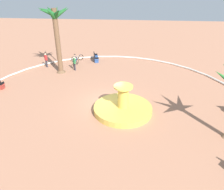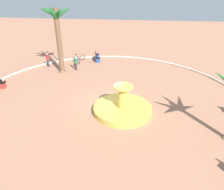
{
  "view_description": "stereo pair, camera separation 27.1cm",
  "coord_description": "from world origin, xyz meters",
  "px_view_note": "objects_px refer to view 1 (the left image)",
  "views": [
    {
      "loc": [
        -1.81,
        15.94,
        9.47
      ],
      "look_at": [
        -0.4,
        0.34,
        1.0
      ],
      "focal_mm": 35.49,
      "sensor_mm": 36.0,
      "label": 1
    },
    {
      "loc": [
        -2.08,
        15.92,
        9.47
      ],
      "look_at": [
        -0.4,
        0.34,
        1.0
      ],
      "focal_mm": 35.49,
      "sensor_mm": 36.0,
      "label": 2
    }
  ],
  "objects_px": {
    "bench_west": "(96,58)",
    "lamppost": "(58,44)",
    "bicycle_red_frame": "(76,63)",
    "person_cyclist_helmet": "(74,63)",
    "palm_tree_near_fountain": "(56,26)",
    "fountain": "(123,108)",
    "person_cyclist_photo": "(46,60)",
    "bicycle_by_lamppost": "(77,58)"
  },
  "relations": [
    {
      "from": "bicycle_red_frame",
      "to": "person_cyclist_helmet",
      "type": "bearing_deg",
      "value": 98.78
    },
    {
      "from": "person_cyclist_photo",
      "to": "fountain",
      "type": "bearing_deg",
      "value": 136.53
    },
    {
      "from": "lamppost",
      "to": "bicycle_by_lamppost",
      "type": "distance_m",
      "value": 3.06
    },
    {
      "from": "bicycle_red_frame",
      "to": "person_cyclist_photo",
      "type": "xyz_separation_m",
      "value": [
        3.27,
        0.79,
        0.54
      ]
    },
    {
      "from": "bicycle_red_frame",
      "to": "bicycle_by_lamppost",
      "type": "xyz_separation_m",
      "value": [
        0.19,
        -1.64,
        0.0
      ]
    },
    {
      "from": "lamppost",
      "to": "person_cyclist_photo",
      "type": "relative_size",
      "value": 2.53
    },
    {
      "from": "lamppost",
      "to": "bicycle_by_lamppost",
      "type": "relative_size",
      "value": 3.28
    },
    {
      "from": "palm_tree_near_fountain",
      "to": "lamppost",
      "type": "bearing_deg",
      "value": -71.22
    },
    {
      "from": "palm_tree_near_fountain",
      "to": "bicycle_by_lamppost",
      "type": "distance_m",
      "value": 6.08
    },
    {
      "from": "fountain",
      "to": "bicycle_red_frame",
      "type": "height_order",
      "value": "fountain"
    },
    {
      "from": "fountain",
      "to": "person_cyclist_photo",
      "type": "xyz_separation_m",
      "value": [
        9.33,
        -8.84,
        0.61
      ]
    },
    {
      "from": "lamppost",
      "to": "bicycle_by_lamppost",
      "type": "bearing_deg",
      "value": -145.12
    },
    {
      "from": "bicycle_red_frame",
      "to": "lamppost",
      "type": "bearing_deg",
      "value": -9.76
    },
    {
      "from": "palm_tree_near_fountain",
      "to": "person_cyclist_helmet",
      "type": "xyz_separation_m",
      "value": [
        -1.41,
        -0.71,
        -4.12
      ]
    },
    {
      "from": "palm_tree_near_fountain",
      "to": "bench_west",
      "type": "relative_size",
      "value": 4.16
    },
    {
      "from": "bicycle_red_frame",
      "to": "bicycle_by_lamppost",
      "type": "relative_size",
      "value": 1.34
    },
    {
      "from": "fountain",
      "to": "bicycle_by_lamppost",
      "type": "bearing_deg",
      "value": -61.03
    },
    {
      "from": "fountain",
      "to": "bench_west",
      "type": "height_order",
      "value": "fountain"
    },
    {
      "from": "person_cyclist_photo",
      "to": "lamppost",
      "type": "bearing_deg",
      "value": -137.21
    },
    {
      "from": "bicycle_red_frame",
      "to": "bicycle_by_lamppost",
      "type": "bearing_deg",
      "value": -83.39
    },
    {
      "from": "fountain",
      "to": "bicycle_red_frame",
      "type": "distance_m",
      "value": 11.37
    },
    {
      "from": "lamppost",
      "to": "person_cyclist_helmet",
      "type": "bearing_deg",
      "value": 141.52
    },
    {
      "from": "bicycle_red_frame",
      "to": "person_cyclist_helmet",
      "type": "xyz_separation_m",
      "value": [
        -0.22,
        1.45,
        0.52
      ]
    },
    {
      "from": "fountain",
      "to": "bench_west",
      "type": "bearing_deg",
      "value": -71.14
    },
    {
      "from": "bicycle_red_frame",
      "to": "person_cyclist_helmet",
      "type": "height_order",
      "value": "person_cyclist_helmet"
    },
    {
      "from": "palm_tree_near_fountain",
      "to": "lamppost",
      "type": "height_order",
      "value": "palm_tree_near_fountain"
    },
    {
      "from": "bench_west",
      "to": "lamppost",
      "type": "height_order",
      "value": "lamppost"
    },
    {
      "from": "bench_west",
      "to": "lamppost",
      "type": "distance_m",
      "value": 4.91
    },
    {
      "from": "palm_tree_near_fountain",
      "to": "person_cyclist_photo",
      "type": "bearing_deg",
      "value": -33.41
    },
    {
      "from": "bicycle_by_lamppost",
      "to": "person_cyclist_photo",
      "type": "relative_size",
      "value": 0.77
    },
    {
      "from": "bicycle_red_frame",
      "to": "person_cyclist_photo",
      "type": "bearing_deg",
      "value": 13.54
    },
    {
      "from": "bench_west",
      "to": "lamppost",
      "type": "xyz_separation_m",
      "value": [
        4.18,
        1.49,
        2.1
      ]
    },
    {
      "from": "lamppost",
      "to": "person_cyclist_helmet",
      "type": "height_order",
      "value": "lamppost"
    },
    {
      "from": "lamppost",
      "to": "person_cyclist_helmet",
      "type": "xyz_separation_m",
      "value": [
        -2.27,
        1.8,
        -1.55
      ]
    },
    {
      "from": "person_cyclist_photo",
      "to": "person_cyclist_helmet",
      "type": "bearing_deg",
      "value": 169.28
    },
    {
      "from": "fountain",
      "to": "bench_west",
      "type": "xyz_separation_m",
      "value": [
        3.92,
        -11.47,
        0.03
      ]
    },
    {
      "from": "bench_west",
      "to": "fountain",
      "type": "bearing_deg",
      "value": 108.86
    },
    {
      "from": "fountain",
      "to": "bench_west",
      "type": "distance_m",
      "value": 12.12
    },
    {
      "from": "person_cyclist_helmet",
      "to": "palm_tree_near_fountain",
      "type": "bearing_deg",
      "value": 26.85
    },
    {
      "from": "bench_west",
      "to": "bicycle_by_lamppost",
      "type": "xyz_separation_m",
      "value": [
        2.32,
        0.19,
        0.04
      ]
    },
    {
      "from": "bicycle_by_lamppost",
      "to": "palm_tree_near_fountain",
      "type": "bearing_deg",
      "value": 75.33
    },
    {
      "from": "person_cyclist_helmet",
      "to": "bicycle_red_frame",
      "type": "bearing_deg",
      "value": -81.22
    }
  ]
}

